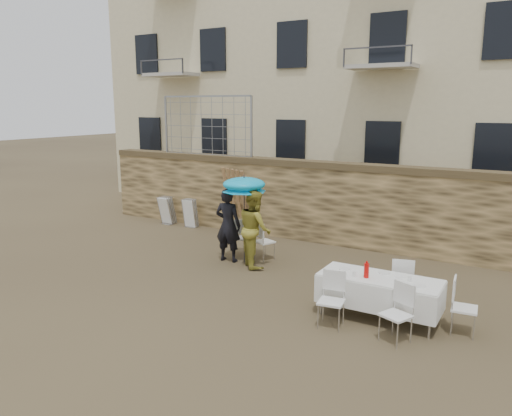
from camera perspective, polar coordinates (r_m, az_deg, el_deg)
The scene contains 18 objects.
ground at distance 10.41m, azimuth -8.17°, elevation -9.48°, with size 80.00×80.00×0.00m, color brown.
stone_wall at distance 14.21m, azimuth 4.33°, elevation 0.95°, with size 13.00×0.50×2.20m, color olive.
apartment_building at distance 20.82m, azimuth 13.82°, elevation 21.78°, with size 20.00×8.00×15.00m, color beige.
chain_link_fence at distance 15.53m, azimuth -5.67°, elevation 9.28°, with size 3.20×0.06×1.80m, color gray, non-canonical shape.
man_suit at distance 12.05m, azimuth -3.21°, elevation -1.96°, with size 0.66×0.43×1.80m, color black.
woman_dress at distance 11.66m, azimuth -0.14°, elevation -2.34°, with size 0.89×0.69×1.82m, color gold.
umbrella at distance 11.73m, azimuth -1.37°, elevation 2.42°, with size 1.05×1.05×1.96m.
couple_chair_left at distance 12.60m, azimuth -1.81°, elevation -3.31°, with size 0.48×0.48×0.96m, color white, non-canonical shape.
couple_chair_right at distance 12.25m, azimuth 0.97°, elevation -3.74°, with size 0.48×0.48×0.96m, color white, non-canonical shape.
banquet_table at distance 9.12m, azimuth 13.96°, elevation -7.93°, with size 2.10×0.85×0.78m.
soda_bottle at distance 8.98m, azimuth 12.51°, elevation -6.99°, with size 0.09×0.09×0.26m, color red.
table_chair_front_left at distance 8.72m, azimuth 8.60°, elevation -10.39°, with size 0.48×0.48×0.96m, color white, non-canonical shape.
table_chair_front_right at distance 8.41m, azimuth 15.70°, elevation -11.56°, with size 0.48×0.48×0.96m, color white, non-canonical shape.
table_chair_back at distance 9.88m, azimuth 16.36°, elevation -8.05°, with size 0.48×0.48×0.96m, color white, non-canonical shape.
table_chair_side at distance 9.04m, azimuth 22.73°, elevation -10.38°, with size 0.48×0.48×0.96m, color white, non-canonical shape.
chair_stack_left at distance 16.20m, azimuth -9.84°, elevation -0.16°, with size 0.46×0.40×0.92m, color white, non-canonical shape.
chair_stack_right at distance 15.64m, azimuth -7.32°, elevation -0.51°, with size 0.46×0.32×0.92m, color white, non-canonical shape.
wood_planks at distance 14.68m, azimuth -2.26°, elevation 0.93°, with size 0.70×0.20×2.00m, color #A37749, non-canonical shape.
Camera 1 is at (6.13, -7.54, 3.74)m, focal length 35.00 mm.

